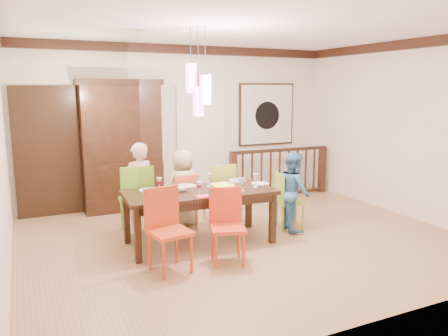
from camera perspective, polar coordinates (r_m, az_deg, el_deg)
name	(u,v)px	position (r m, az deg, el deg)	size (l,w,h in m)	color
floor	(244,239)	(6.32, 2.61, -9.25)	(6.00, 6.00, 0.00)	#A2744E
ceiling	(246,28)	(6.01, 2.85, 17.80)	(6.00, 6.00, 0.00)	white
wall_back	(183,125)	(8.28, -5.42, 5.66)	(6.00, 6.00, 0.00)	beige
wall_right	(405,130)	(7.85, 22.55, 4.67)	(5.00, 5.00, 0.00)	beige
crown_molding	(246,34)	(6.00, 2.84, 17.05)	(6.00, 5.00, 0.16)	black
panel_door	(47,154)	(7.80, -22.08, 1.70)	(1.04, 0.07, 2.24)	black
white_doorway	(201,145)	(8.41, -3.04, 3.02)	(0.97, 0.05, 2.22)	silver
painting	(267,114)	(9.00, 5.58, 6.98)	(1.25, 0.06, 1.25)	black
pendant_cluster	(198,89)	(5.81, -3.38, 10.20)	(0.27, 0.21, 1.14)	#F348A3
dining_table	(199,197)	(5.98, -3.24, -3.75)	(2.07, 1.01, 0.75)	black
chair_far_left	(136,194)	(6.53, -11.45, -3.36)	(0.51, 0.51, 1.04)	#64AB24
chair_far_mid	(183,197)	(6.71, -5.43, -3.75)	(0.40, 0.40, 0.85)	#D5592B
chair_far_right	(218,188)	(6.98, -0.75, -2.68)	(0.43, 0.43, 0.95)	#A3B135
chair_near_left	(170,225)	(5.13, -7.09, -7.44)	(0.51, 0.51, 0.98)	#B63C18
chair_near_mid	(228,222)	(5.34, 0.49, -7.06)	(0.51, 0.51, 0.91)	red
chair_end_right	(290,197)	(6.73, 8.62, -3.77)	(0.47, 0.47, 0.86)	#88B22C
china_hutch	(122,146)	(7.79, -13.21, 2.87)	(1.44, 0.46, 2.28)	black
balustrade	(280,172)	(8.71, 7.28, -0.46)	(2.16, 0.14, 0.96)	black
person_far_left	(139,188)	(6.54, -11.03, -2.61)	(0.49, 0.32, 1.35)	#FBC0BE
person_far_mid	(183,187)	(6.84, -5.33, -2.54)	(0.59, 0.38, 1.20)	#B8AF8B
person_end_right	(293,191)	(6.64, 9.05, -3.03)	(0.58, 0.45, 1.19)	teal
serving_bowl	(223,187)	(6.00, -0.20, -2.48)	(0.31, 0.31, 0.08)	#EDEC43
small_bowl	(181,189)	(5.94, -5.64, -2.73)	(0.20, 0.20, 0.06)	white
cup_left	(171,194)	(5.60, -6.98, -3.37)	(0.12, 0.12, 0.10)	silver
cup_right	(242,181)	(6.32, 2.31, -1.72)	(0.10, 0.10, 0.10)	silver
plate_far_left	(149,190)	(6.02, -9.83, -2.87)	(0.26, 0.26, 0.01)	white
plate_far_mid	(187,186)	(6.23, -4.88, -2.33)	(0.26, 0.26, 0.01)	white
plate_far_right	(237,180)	(6.56, 1.75, -1.63)	(0.26, 0.26, 0.01)	white
plate_near_left	(156,200)	(5.51, -8.84, -4.09)	(0.26, 0.26, 0.01)	white
plate_near_mid	(234,191)	(5.91, 1.35, -2.98)	(0.26, 0.26, 0.01)	white
plate_end_right	(260,184)	(6.37, 4.75, -2.03)	(0.26, 0.26, 0.01)	white
wine_glass_a	(159,185)	(5.94, -8.46, -2.15)	(0.08, 0.08, 0.19)	#590C19
wine_glass_b	(209,180)	(6.18, -2.01, -1.56)	(0.08, 0.08, 0.19)	silver
wine_glass_c	(199,189)	(5.65, -3.26, -2.70)	(0.08, 0.08, 0.19)	#590C19
wine_glass_d	(255,181)	(6.14, 4.13, -1.66)	(0.08, 0.08, 0.19)	silver
napkin	(202,197)	(5.59, -2.86, -3.75)	(0.18, 0.14, 0.01)	#D83359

